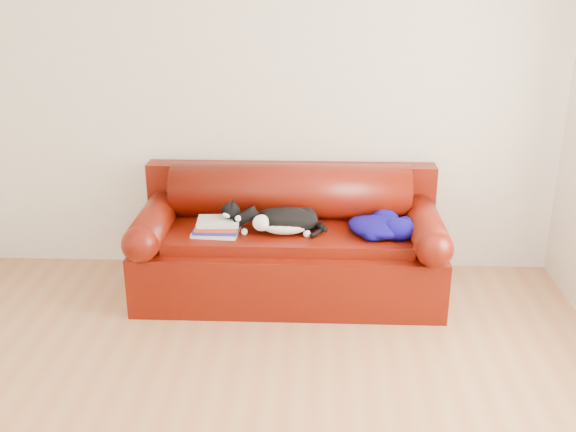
% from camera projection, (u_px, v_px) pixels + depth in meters
% --- Properties ---
extents(ground, '(4.50, 4.50, 0.00)m').
position_uv_depth(ground, '(222.00, 424.00, 3.45)').
color(ground, '#9B613E').
rests_on(ground, ground).
extents(room_shell, '(4.52, 4.02, 2.61)m').
position_uv_depth(room_shell, '(238.00, 100.00, 2.88)').
color(room_shell, beige).
rests_on(room_shell, ground).
extents(sofa_base, '(2.10, 0.90, 0.50)m').
position_uv_depth(sofa_base, '(289.00, 262.00, 4.76)').
color(sofa_base, '#370802').
rests_on(sofa_base, ground).
extents(sofa_back, '(2.10, 1.01, 0.88)m').
position_uv_depth(sofa_back, '(290.00, 210.00, 4.88)').
color(sofa_back, '#370802').
rests_on(sofa_back, ground).
extents(book_stack, '(0.32, 0.25, 0.10)m').
position_uv_depth(book_stack, '(217.00, 227.00, 4.54)').
color(book_stack, beige).
rests_on(book_stack, sofa_base).
extents(cat, '(0.64, 0.34, 0.23)m').
position_uv_depth(cat, '(285.00, 221.00, 4.53)').
color(cat, black).
rests_on(cat, sofa_base).
extents(blanket, '(0.47, 0.42, 0.14)m').
position_uv_depth(blanket, '(381.00, 226.00, 4.52)').
color(blanket, '#09024E').
rests_on(blanket, sofa_base).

